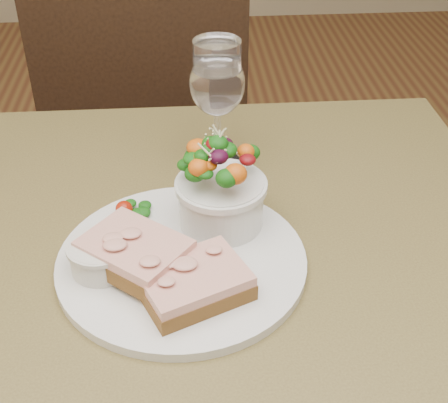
{
  "coord_description": "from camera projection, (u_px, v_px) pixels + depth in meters",
  "views": [
    {
      "loc": [
        -0.03,
        -0.56,
        1.24
      ],
      "look_at": [
        0.02,
        0.03,
        0.81
      ],
      "focal_mm": 50.0,
      "sensor_mm": 36.0,
      "label": 1
    }
  ],
  "objects": [
    {
      "name": "wine_glass",
      "position": [
        217.0,
        87.0,
        0.84
      ],
      "size": [
        0.08,
        0.08,
        0.18
      ],
      "color": "white",
      "rests_on": "cafe_table"
    },
    {
      "name": "garnish",
      "position": [
        132.0,
        208.0,
        0.79
      ],
      "size": [
        0.05,
        0.04,
        0.02
      ],
      "color": "#0A390A",
      "rests_on": "dinner_plate"
    },
    {
      "name": "chair_far",
      "position": [
        160.0,
        205.0,
        1.61
      ],
      "size": [
        0.45,
        0.45,
        0.9
      ],
      "rotation": [
        0.0,
        0.0,
        3.07
      ],
      "color": "black",
      "rests_on": "ground"
    },
    {
      "name": "sandwich_front",
      "position": [
        194.0,
        283.0,
        0.67
      ],
      "size": [
        0.14,
        0.12,
        0.03
      ],
      "rotation": [
        0.0,
        0.0,
        0.42
      ],
      "color": "#442512",
      "rests_on": "dinner_plate"
    },
    {
      "name": "cafe_table",
      "position": [
        213.0,
        318.0,
        0.8
      ],
      "size": [
        0.8,
        0.8,
        0.75
      ],
      "color": "#4D4021",
      "rests_on": "ground"
    },
    {
      "name": "ramekin",
      "position": [
        101.0,
        255.0,
        0.7
      ],
      "size": [
        0.07,
        0.07,
        0.04
      ],
      "color": "beige",
      "rests_on": "dinner_plate"
    },
    {
      "name": "dinner_plate",
      "position": [
        182.0,
        261.0,
        0.73
      ],
      "size": [
        0.29,
        0.29,
        0.01
      ],
      "primitive_type": "cylinder",
      "color": "silver",
      "rests_on": "cafe_table"
    },
    {
      "name": "salad_bowl",
      "position": [
        221.0,
        183.0,
        0.75
      ],
      "size": [
        0.1,
        0.1,
        0.13
      ],
      "color": "silver",
      "rests_on": "dinner_plate"
    },
    {
      "name": "sandwich_back",
      "position": [
        135.0,
        253.0,
        0.7
      ],
      "size": [
        0.14,
        0.14,
        0.03
      ],
      "rotation": [
        0.0,
        0.0,
        -0.68
      ],
      "color": "#442512",
      "rests_on": "dinner_plate"
    }
  ]
}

